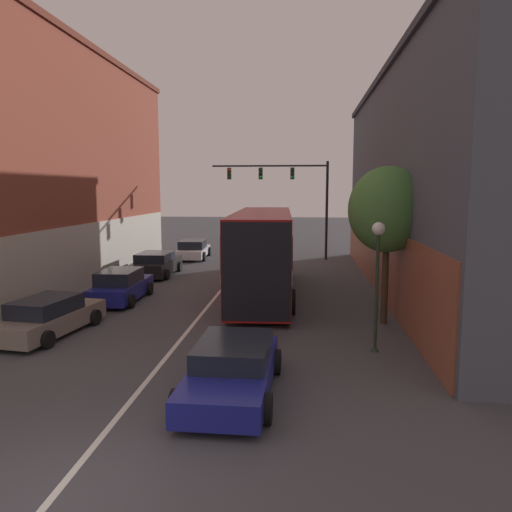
{
  "coord_description": "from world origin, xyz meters",
  "views": [
    {
      "loc": [
        3.91,
        -6.87,
        4.85
      ],
      "look_at": [
        1.9,
        14.4,
        1.98
      ],
      "focal_mm": 35.0,
      "sensor_mm": 36.0,
      "label": 1
    }
  ],
  "objects": [
    {
      "name": "street_tree_near",
      "position": [
        6.88,
        11.16,
        4.11
      ],
      "size": [
        2.77,
        2.49,
        5.66
      ],
      "color": "#3D2D1E",
      "rests_on": "ground_plane"
    },
    {
      "name": "parked_car_left_near",
      "position": [
        -3.96,
        13.82,
        0.65
      ],
      "size": [
        1.98,
        4.25,
        1.39
      ],
      "rotation": [
        0.0,
        0.0,
        1.59
      ],
      "color": "navy",
      "rests_on": "ground_plane"
    },
    {
      "name": "parked_car_left_distant",
      "position": [
        -4.34,
        20.35,
        0.63
      ],
      "size": [
        2.17,
        4.47,
        1.32
      ],
      "rotation": [
        0.0,
        0.0,
        1.57
      ],
      "color": "black",
      "rests_on": "ground_plane"
    },
    {
      "name": "street_lamp",
      "position": [
        6.11,
        7.89,
        2.62
      ],
      "size": [
        0.39,
        0.39,
        3.9
      ],
      "color": "#233323",
      "rests_on": "ground_plane"
    },
    {
      "name": "parked_car_left_far",
      "position": [
        -4.51,
        8.64,
        0.61
      ],
      "size": [
        2.31,
        4.58,
        1.29
      ],
      "rotation": [
        0.0,
        0.0,
        1.44
      ],
      "color": "slate",
      "rests_on": "ground_plane"
    },
    {
      "name": "ground_plane",
      "position": [
        0.0,
        0.0,
        0.0
      ],
      "size": [
        160.0,
        160.0,
        0.0
      ],
      "primitive_type": "plane",
      "color": "#424247"
    },
    {
      "name": "parked_car_left_mid",
      "position": [
        -3.79,
        27.42,
        0.62
      ],
      "size": [
        2.3,
        4.73,
        1.3
      ],
      "rotation": [
        0.0,
        0.0,
        1.63
      ],
      "color": "silver",
      "rests_on": "ground_plane"
    },
    {
      "name": "traffic_signal_gantry",
      "position": [
        2.91,
        27.74,
        5.0
      ],
      "size": [
        8.01,
        0.36,
        6.73
      ],
      "color": "black",
      "rests_on": "ground_plane"
    },
    {
      "name": "building_left_brick",
      "position": [
        -9.59,
        17.51,
        6.05
      ],
      "size": [
        6.49,
        23.11,
        11.89
      ],
      "color": "brown",
      "rests_on": "ground_plane"
    },
    {
      "name": "hatchback_foreground",
      "position": [
        2.27,
        4.44,
        0.6
      ],
      "size": [
        2.2,
        4.65,
        1.23
      ],
      "rotation": [
        0.0,
        0.0,
        1.55
      ],
      "color": "navy",
      "rests_on": "ground_plane"
    },
    {
      "name": "bus",
      "position": [
        2.1,
        15.73,
        2.13
      ],
      "size": [
        3.14,
        11.85,
        3.82
      ],
      "rotation": [
        0.0,
        0.0,
        1.61
      ],
      "color": "maroon",
      "rests_on": "ground_plane"
    },
    {
      "name": "lane_center_line",
      "position": [
        0.0,
        15.87,
        0.0
      ],
      "size": [
        0.14,
        43.75,
        0.01
      ],
      "color": "silver",
      "rests_on": "ground_plane"
    },
    {
      "name": "building_right_storefront",
      "position": [
        11.32,
        17.55,
        5.24
      ],
      "size": [
        8.02,
        26.51,
        10.24
      ],
      "color": "#4C515B",
      "rests_on": "ground_plane"
    }
  ]
}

